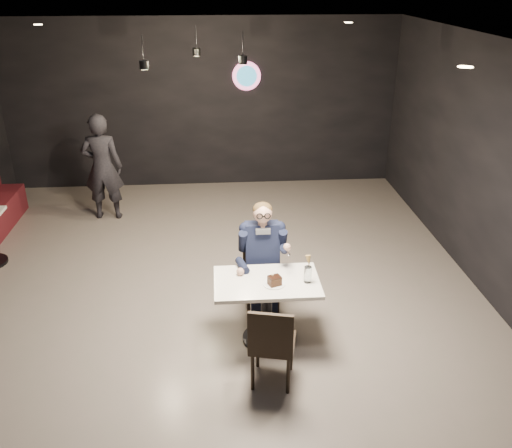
{
  "coord_description": "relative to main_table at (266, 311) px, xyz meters",
  "views": [
    {
      "loc": [
        0.23,
        -5.23,
        3.68
      ],
      "look_at": [
        0.64,
        0.2,
        1.12
      ],
      "focal_mm": 38.0,
      "sensor_mm": 36.0,
      "label": 1
    }
  ],
  "objects": [
    {
      "name": "cake_slice",
      "position": [
        0.07,
        -0.1,
        0.43
      ],
      "size": [
        0.15,
        0.14,
        0.09
      ],
      "primitive_type": "cube",
      "rotation": [
        0.0,
        0.0,
        0.35
      ],
      "color": "black",
      "rests_on": "dessert_plate"
    },
    {
      "name": "pendant_lights",
      "position": [
        -0.71,
        2.4,
        2.51
      ],
      "size": [
        1.4,
        1.2,
        0.36
      ],
      "primitive_type": "cube",
      "color": "black",
      "rests_on": "floor"
    },
    {
      "name": "wafer_cone",
      "position": [
        0.42,
        -0.04,
        0.61
      ],
      "size": [
        0.07,
        0.07,
        0.12
      ],
      "primitive_type": "cone",
      "rotation": [
        0.0,
        0.0,
        0.26
      ],
      "color": "#B08B48",
      "rests_on": "sundae_glass"
    },
    {
      "name": "chair_near",
      "position": [
        0.0,
        -0.64,
        0.09
      ],
      "size": [
        0.51,
        0.54,
        0.92
      ],
      "primitive_type": "cube",
      "rotation": [
        0.0,
        0.0,
        -0.22
      ],
      "color": "black",
      "rests_on": "floor"
    },
    {
      "name": "passerby",
      "position": [
        -2.29,
        3.46,
        0.48
      ],
      "size": [
        0.64,
        0.43,
        1.72
      ],
      "primitive_type": "imported",
      "rotation": [
        0.0,
        0.0,
        3.12
      ],
      "color": "black",
      "rests_on": "floor"
    },
    {
      "name": "sundae_glass",
      "position": [
        0.42,
        -0.06,
        0.46
      ],
      "size": [
        0.08,
        0.08,
        0.18
      ],
      "primitive_type": "cylinder",
      "color": "silver",
      "rests_on": "main_table"
    },
    {
      "name": "seated_man",
      "position": [
        0.0,
        0.55,
        0.34
      ],
      "size": [
        0.6,
        0.8,
        1.44
      ],
      "primitive_type": "cube",
      "color": "black",
      "rests_on": "floor"
    },
    {
      "name": "dessert_plate",
      "position": [
        0.07,
        -0.08,
        0.38
      ],
      "size": [
        0.23,
        0.23,
        0.01
      ],
      "primitive_type": "cylinder",
      "color": "white",
      "rests_on": "main_table"
    },
    {
      "name": "floor",
      "position": [
        -0.71,
        0.4,
        -0.38
      ],
      "size": [
        9.0,
        9.0,
        0.0
      ],
      "primitive_type": "plane",
      "color": "slate",
      "rests_on": "ground"
    },
    {
      "name": "main_table",
      "position": [
        0.0,
        0.0,
        0.0
      ],
      "size": [
        1.1,
        0.7,
        0.75
      ],
      "primitive_type": "cube",
      "color": "white",
      "rests_on": "floor"
    },
    {
      "name": "wall_sign",
      "position": [
        0.09,
        4.87,
        1.62
      ],
      "size": [
        0.5,
        0.06,
        0.5
      ],
      "primitive_type": null,
      "color": "pink",
      "rests_on": "floor"
    },
    {
      "name": "chair_far",
      "position": [
        0.0,
        0.55,
        0.09
      ],
      "size": [
        0.42,
        0.46,
        0.92
      ],
      "primitive_type": "cube",
      "color": "black",
      "rests_on": "floor"
    },
    {
      "name": "mint_leaf",
      "position": [
        0.07,
        -0.1,
        0.47
      ],
      "size": [
        0.06,
        0.04,
        0.01
      ],
      "primitive_type": "ellipsoid",
      "color": "green",
      "rests_on": "cake_slice"
    }
  ]
}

